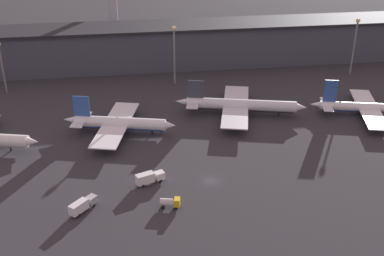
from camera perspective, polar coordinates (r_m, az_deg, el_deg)
ground at (r=131.76m, az=2.22°, el=-6.30°), size 600.00×600.00×0.00m
terminal_building at (r=214.52m, az=-2.33°, el=9.79°), size 235.94×20.95×18.42m
airplane_1 at (r=156.77m, az=-8.67°, el=0.55°), size 36.67×34.45×12.32m
airplane_2 at (r=168.39m, az=5.67°, el=2.69°), size 45.14×37.21×12.10m
airplane_3 at (r=178.46m, az=20.60°, el=2.24°), size 42.93×34.57×12.57m
service_vehicle_0 at (r=120.91m, az=-2.59°, el=-8.80°), size 5.22×2.98×2.79m
service_vehicle_1 at (r=122.39m, az=-12.87°, el=-8.91°), size 6.92×7.27×3.27m
service_vehicle_2 at (r=130.09m, az=-5.11°, el=-5.88°), size 8.20×4.84×3.39m
lamp_post_0 at (r=196.55m, az=-21.70°, el=7.51°), size 1.80×1.80×20.21m
lamp_post_1 at (r=191.33m, az=-2.13°, el=9.53°), size 1.80×1.80×23.72m
lamp_post_2 at (r=212.38m, az=18.77°, el=9.94°), size 1.80×1.80×24.03m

